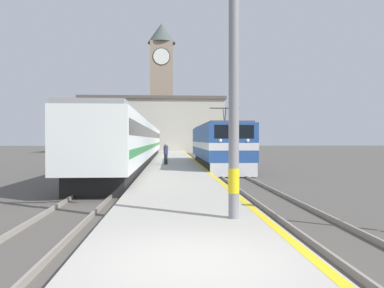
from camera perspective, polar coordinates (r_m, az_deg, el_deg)
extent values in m
plane|color=#514C47|center=(35.93, -2.80, -2.92)|extent=(200.00, 200.00, 0.00)
cube|color=#ADA89E|center=(30.93, -2.69, -3.15)|extent=(4.01, 140.00, 0.37)
cube|color=yellow|center=(30.99, 0.75, -2.79)|extent=(0.20, 140.00, 0.00)
cube|color=#514C47|center=(31.16, 3.42, -3.45)|extent=(2.83, 140.00, 0.02)
cube|color=gray|center=(31.08, 2.11, -3.31)|extent=(0.07, 140.00, 0.14)
cube|color=gray|center=(31.25, 4.73, -3.29)|extent=(0.07, 140.00, 0.14)
cube|color=#514C47|center=(31.07, -8.90, -3.47)|extent=(2.83, 140.00, 0.02)
cube|color=gray|center=(31.15, -10.22, -3.32)|extent=(0.07, 140.00, 0.14)
cube|color=gray|center=(31.01, -7.58, -3.33)|extent=(0.07, 140.00, 0.14)
cube|color=black|center=(29.21, 3.88, -2.86)|extent=(2.47, 13.93, 0.90)
cube|color=#23478C|center=(29.16, 3.88, 0.34)|extent=(2.90, 15.14, 2.36)
cube|color=silver|center=(29.16, 3.88, -0.13)|extent=(2.92, 15.16, 0.44)
cube|color=silver|center=(21.89, 6.37, -3.94)|extent=(2.75, 0.30, 0.81)
cube|color=black|center=(21.74, 6.41, 1.87)|extent=(2.32, 0.12, 0.80)
sphere|color=white|center=(21.57, 4.34, 0.52)|extent=(0.20, 0.20, 0.20)
sphere|color=white|center=(21.84, 8.49, 0.52)|extent=(0.20, 0.20, 0.20)
cube|color=#4C4C51|center=(29.18, 3.88, 2.77)|extent=(2.61, 14.38, 0.12)
cylinder|color=#333333|center=(25.12, 5.09, 4.39)|extent=(0.06, 0.63, 1.03)
cylinder|color=#333333|center=(25.81, 4.86, 4.29)|extent=(0.06, 0.63, 1.03)
cube|color=#262626|center=(25.50, 4.98, 5.46)|extent=(2.03, 0.08, 0.06)
cube|color=black|center=(35.60, -8.20, -2.23)|extent=(2.46, 42.09, 0.90)
cube|color=silver|center=(35.56, -8.21, 0.63)|extent=(2.90, 43.85, 2.65)
cube|color=black|center=(35.56, -8.21, 1.48)|extent=(2.92, 42.97, 0.64)
cube|color=#338442|center=(35.56, -8.21, -0.23)|extent=(2.92, 42.97, 0.36)
cube|color=gray|center=(35.58, -8.21, 2.92)|extent=(2.67, 43.85, 0.20)
cylinder|color=gray|center=(9.25, 6.40, 13.67)|extent=(0.25, 0.25, 7.93)
cylinder|color=yellow|center=(9.07, 6.38, -5.58)|extent=(0.27, 0.27, 0.60)
cylinder|color=#23232D|center=(28.33, -4.01, -2.34)|extent=(0.26, 0.26, 0.78)
cylinder|color=navy|center=(28.31, -4.01, -0.90)|extent=(0.34, 0.34, 0.65)
sphere|color=tan|center=(28.30, -4.01, -0.03)|extent=(0.21, 0.21, 0.21)
cube|color=gray|center=(78.71, -4.64, 7.17)|extent=(4.63, 4.63, 22.27)
cylinder|color=black|center=(77.70, -4.69, 13.15)|extent=(3.54, 0.06, 3.54)
cylinder|color=white|center=(77.67, -4.69, 13.16)|extent=(3.24, 0.10, 3.24)
cone|color=#47514C|center=(81.27, -4.65, 16.47)|extent=(5.79, 5.79, 4.17)
cube|color=#B7B2A3|center=(64.42, -5.93, 2.63)|extent=(23.59, 7.15, 8.88)
cube|color=#564C47|center=(64.74, -5.94, 6.78)|extent=(24.19, 7.75, 0.50)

